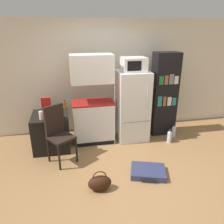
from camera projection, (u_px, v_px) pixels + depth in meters
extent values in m
plane|color=olive|center=(131.00, 174.00, 3.72)|extent=(24.00, 24.00, 0.00)
cube|color=silver|center=(117.00, 76.00, 5.13)|extent=(6.40, 0.10, 2.54)
cube|color=black|center=(51.00, 131.00, 4.46)|extent=(0.71, 0.75, 0.72)
cube|color=white|center=(93.00, 122.00, 4.71)|extent=(0.84, 0.51, 0.86)
cube|color=maroon|center=(93.00, 102.00, 4.55)|extent=(0.86, 0.52, 0.03)
cube|color=white|center=(92.00, 69.00, 4.29)|extent=(0.84, 0.43, 0.56)
cube|color=black|center=(96.00, 144.00, 4.61)|extent=(0.81, 0.01, 0.08)
cube|color=silver|center=(132.00, 106.00, 4.71)|extent=(0.66, 0.60, 1.50)
cube|color=gray|center=(136.00, 122.00, 4.51)|extent=(0.63, 0.01, 0.01)
cylinder|color=silver|center=(147.00, 98.00, 4.36)|extent=(0.02, 0.02, 0.53)
cube|color=silver|center=(134.00, 64.00, 4.39)|extent=(0.48, 0.39, 0.28)
cube|color=black|center=(135.00, 66.00, 4.20)|extent=(0.28, 0.01, 0.19)
cube|color=black|center=(164.00, 95.00, 4.90)|extent=(0.54, 0.35, 1.86)
cube|color=teal|center=(160.00, 101.00, 4.74)|extent=(0.09, 0.01, 0.23)
cube|color=brown|center=(165.00, 101.00, 4.76)|extent=(0.07, 0.01, 0.22)
cube|color=silver|center=(169.00, 101.00, 4.79)|extent=(0.09, 0.01, 0.20)
cube|color=teal|center=(174.00, 102.00, 4.81)|extent=(0.09, 0.01, 0.17)
cube|color=#1E7033|center=(161.00, 81.00, 4.57)|extent=(0.10, 0.01, 0.18)
cube|color=brown|center=(167.00, 80.00, 4.59)|extent=(0.08, 0.01, 0.19)
cube|color=slate|center=(172.00, 79.00, 4.61)|extent=(0.10, 0.01, 0.22)
cube|color=silver|center=(176.00, 80.00, 4.64)|extent=(0.09, 0.01, 0.17)
cylinder|color=brown|center=(65.00, 106.00, 4.60)|extent=(0.06, 0.06, 0.15)
cylinder|color=brown|center=(65.00, 101.00, 4.57)|extent=(0.03, 0.03, 0.03)
cylinder|color=black|center=(65.00, 101.00, 4.56)|extent=(0.03, 0.03, 0.02)
cylinder|color=#566619|center=(57.00, 113.00, 4.13)|extent=(0.08, 0.08, 0.19)
cylinder|color=#566619|center=(56.00, 108.00, 4.09)|extent=(0.03, 0.03, 0.03)
cylinder|color=black|center=(56.00, 106.00, 4.08)|extent=(0.04, 0.04, 0.02)
cylinder|color=white|center=(41.00, 115.00, 4.08)|extent=(0.09, 0.09, 0.16)
cylinder|color=white|center=(41.00, 111.00, 4.05)|extent=(0.04, 0.04, 0.03)
cylinder|color=black|center=(41.00, 110.00, 4.04)|extent=(0.05, 0.05, 0.02)
cylinder|color=#AD1914|center=(46.00, 117.00, 3.99)|extent=(0.08, 0.08, 0.17)
cylinder|color=#AD1914|center=(45.00, 112.00, 3.96)|extent=(0.04, 0.04, 0.03)
cylinder|color=black|center=(45.00, 111.00, 3.95)|extent=(0.04, 0.04, 0.02)
cylinder|color=black|center=(62.00, 114.00, 4.07)|extent=(0.09, 0.09, 0.20)
cylinder|color=black|center=(61.00, 108.00, 4.03)|extent=(0.04, 0.04, 0.04)
cylinder|color=black|center=(61.00, 107.00, 4.02)|extent=(0.05, 0.05, 0.02)
cube|color=red|center=(46.00, 104.00, 4.45)|extent=(0.19, 0.07, 0.30)
cylinder|color=black|center=(59.00, 158.00, 3.75)|extent=(0.04, 0.04, 0.48)
cylinder|color=black|center=(76.00, 150.00, 3.99)|extent=(0.04, 0.04, 0.48)
cylinder|color=black|center=(48.00, 150.00, 3.99)|extent=(0.04, 0.04, 0.48)
cylinder|color=black|center=(65.00, 143.00, 4.23)|extent=(0.04, 0.04, 0.48)
cube|color=black|center=(61.00, 138.00, 3.90)|extent=(0.55, 0.55, 0.04)
cube|color=black|center=(54.00, 120.00, 3.91)|extent=(0.34, 0.25, 0.55)
cube|color=navy|center=(148.00, 172.00, 3.70)|extent=(0.68, 0.59, 0.10)
cylinder|color=black|center=(149.00, 181.00, 3.48)|extent=(0.25, 0.10, 0.02)
ellipsoid|color=#33190F|center=(100.00, 183.00, 3.32)|extent=(0.36, 0.20, 0.24)
torus|color=#33190F|center=(100.00, 177.00, 3.28)|extent=(0.21, 0.02, 0.21)
cylinder|color=silver|center=(174.00, 132.00, 4.96)|extent=(0.09, 0.09, 0.23)
cylinder|color=silver|center=(174.00, 127.00, 4.92)|extent=(0.04, 0.04, 0.04)
cylinder|color=black|center=(174.00, 125.00, 4.90)|extent=(0.05, 0.05, 0.02)
cylinder|color=silver|center=(169.00, 137.00, 4.72)|extent=(0.10, 0.10, 0.24)
cylinder|color=silver|center=(170.00, 131.00, 4.66)|extent=(0.04, 0.04, 0.04)
cylinder|color=black|center=(170.00, 130.00, 4.65)|extent=(0.05, 0.05, 0.02)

